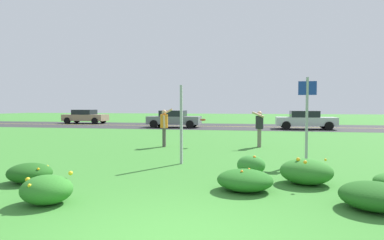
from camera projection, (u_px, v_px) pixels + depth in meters
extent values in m
plane|color=#387A2D|center=(232.00, 142.00, 15.83)|extent=(120.00, 120.00, 0.00)
cube|color=#2D2D30|center=(241.00, 127.00, 27.66)|extent=(120.00, 9.08, 0.01)
cube|color=yellow|center=(241.00, 127.00, 27.66)|extent=(120.00, 0.16, 0.00)
ellipsoid|color=#1E5619|center=(374.00, 196.00, 5.47)|extent=(1.17, 1.11, 0.48)
sphere|color=yellow|center=(364.00, 186.00, 5.50)|extent=(0.06, 0.06, 0.06)
ellipsoid|color=#337F2D|center=(251.00, 165.00, 8.24)|extent=(0.74, 0.69, 0.52)
sphere|color=orange|center=(249.00, 160.00, 8.52)|extent=(0.07, 0.07, 0.07)
sphere|color=orange|center=(254.00, 157.00, 8.11)|extent=(0.09, 0.09, 0.09)
sphere|color=orange|center=(247.00, 159.00, 8.22)|extent=(0.06, 0.06, 0.06)
sphere|color=orange|center=(251.00, 163.00, 8.44)|extent=(0.08, 0.08, 0.08)
ellipsoid|color=#1E5619|center=(30.00, 173.00, 7.38)|extent=(1.06, 0.90, 0.46)
sphere|color=yellow|center=(41.00, 168.00, 7.34)|extent=(0.05, 0.05, 0.05)
sphere|color=yellow|center=(38.00, 169.00, 7.11)|extent=(0.06, 0.06, 0.06)
sphere|color=yellow|center=(47.00, 167.00, 7.70)|extent=(0.08, 0.08, 0.08)
ellipsoid|color=#2D7526|center=(47.00, 190.00, 5.78)|extent=(0.96, 0.85, 0.53)
sphere|color=yellow|center=(71.00, 173.00, 5.97)|extent=(0.08, 0.08, 0.08)
sphere|color=yellow|center=(29.00, 185.00, 5.45)|extent=(0.06, 0.06, 0.06)
sphere|color=yellow|center=(28.00, 180.00, 5.73)|extent=(0.09, 0.09, 0.09)
ellipsoid|color=#2D7526|center=(306.00, 171.00, 7.26)|extent=(1.20, 1.07, 0.58)
sphere|color=gold|center=(322.00, 171.00, 7.18)|extent=(0.08, 0.08, 0.08)
sphere|color=gold|center=(318.00, 163.00, 7.32)|extent=(0.06, 0.06, 0.06)
sphere|color=gold|center=(325.00, 160.00, 7.41)|extent=(0.06, 0.06, 0.06)
sphere|color=gold|center=(314.00, 165.00, 7.44)|extent=(0.05, 0.05, 0.05)
sphere|color=gold|center=(298.00, 159.00, 7.18)|extent=(0.09, 0.09, 0.09)
sphere|color=gold|center=(305.00, 162.00, 6.79)|extent=(0.08, 0.08, 0.08)
ellipsoid|color=#23661E|center=(245.00, 180.00, 6.69)|extent=(1.20, 1.04, 0.46)
sphere|color=orange|center=(263.00, 179.00, 6.50)|extent=(0.07, 0.07, 0.07)
sphere|color=orange|center=(242.00, 171.00, 6.51)|extent=(0.06, 0.06, 0.06)
sphere|color=orange|center=(249.00, 169.00, 6.80)|extent=(0.06, 0.06, 0.06)
sphere|color=orange|center=(258.00, 180.00, 6.53)|extent=(0.06, 0.06, 0.06)
sphere|color=orange|center=(261.00, 174.00, 6.81)|extent=(0.05, 0.05, 0.05)
sphere|color=orange|center=(220.00, 179.00, 6.64)|extent=(0.07, 0.07, 0.07)
sphere|color=orange|center=(224.00, 180.00, 6.55)|extent=(0.07, 0.07, 0.07)
cube|color=#93969B|center=(181.00, 125.00, 9.77)|extent=(0.07, 0.10, 2.47)
cube|color=#93969B|center=(307.00, 120.00, 10.03)|extent=(0.07, 0.10, 2.74)
cube|color=navy|center=(307.00, 88.00, 9.95)|extent=(0.56, 0.03, 0.44)
cylinder|color=orange|center=(164.00, 121.00, 13.92)|extent=(0.34, 0.34, 0.60)
sphere|color=tan|center=(164.00, 112.00, 13.90)|extent=(0.21, 0.21, 0.21)
cylinder|color=#4C4742|center=(164.00, 137.00, 14.04)|extent=(0.14, 0.14, 0.85)
cylinder|color=#4C4742|center=(164.00, 137.00, 13.87)|extent=(0.14, 0.14, 0.85)
cylinder|color=tan|center=(167.00, 112.00, 14.10)|extent=(0.55, 0.18, 0.35)
cylinder|color=tan|center=(164.00, 122.00, 13.72)|extent=(0.12, 0.11, 0.57)
cylinder|color=#232328|center=(259.00, 122.00, 13.80)|extent=(0.34, 0.34, 0.58)
sphere|color=tan|center=(260.00, 114.00, 13.78)|extent=(0.21, 0.21, 0.21)
cylinder|color=#726B5B|center=(260.00, 138.00, 13.74)|extent=(0.14, 0.14, 0.81)
cylinder|color=#726B5B|center=(259.00, 138.00, 13.91)|extent=(0.14, 0.14, 0.81)
cylinder|color=tan|center=(258.00, 115.00, 13.59)|extent=(0.54, 0.18, 0.28)
cylinder|color=tan|center=(258.00, 123.00, 14.00)|extent=(0.12, 0.11, 0.54)
cylinder|color=red|center=(203.00, 120.00, 14.07)|extent=(0.26, 0.25, 0.11)
torus|color=red|center=(203.00, 120.00, 14.07)|extent=(0.26, 0.25, 0.11)
cube|color=#937F60|center=(85.00, 118.00, 32.79)|extent=(4.50, 1.82, 0.66)
cube|color=black|center=(84.00, 112.00, 32.78)|extent=(2.10, 1.64, 0.52)
cylinder|color=black|center=(103.00, 120.00, 33.37)|extent=(0.66, 0.22, 0.66)
cylinder|color=black|center=(95.00, 121.00, 31.63)|extent=(0.66, 0.22, 0.66)
cylinder|color=black|center=(77.00, 120.00, 33.97)|extent=(0.66, 0.22, 0.66)
cylinder|color=black|center=(67.00, 121.00, 32.23)|extent=(0.66, 0.22, 0.66)
cube|color=slate|center=(174.00, 120.00, 26.71)|extent=(4.50, 1.82, 0.66)
cube|color=black|center=(173.00, 114.00, 26.71)|extent=(2.10, 1.64, 0.52)
cylinder|color=black|center=(194.00, 123.00, 27.30)|extent=(0.66, 0.22, 0.66)
cylinder|color=black|center=(190.00, 124.00, 25.56)|extent=(0.66, 0.22, 0.66)
cylinder|color=black|center=(160.00, 123.00, 27.90)|extent=(0.66, 0.22, 0.66)
cylinder|color=black|center=(154.00, 124.00, 26.15)|extent=(0.66, 0.22, 0.66)
cube|color=#B7BABF|center=(305.00, 121.00, 24.64)|extent=(4.50, 1.82, 0.66)
cube|color=black|center=(304.00, 114.00, 24.64)|extent=(2.10, 1.64, 0.52)
cylinder|color=black|center=(324.00, 125.00, 25.23)|extent=(0.66, 0.22, 0.66)
cylinder|color=black|center=(329.00, 126.00, 23.48)|extent=(0.66, 0.22, 0.66)
cylinder|color=black|center=(284.00, 124.00, 25.83)|extent=(0.66, 0.22, 0.66)
cylinder|color=black|center=(286.00, 125.00, 24.08)|extent=(0.66, 0.22, 0.66)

